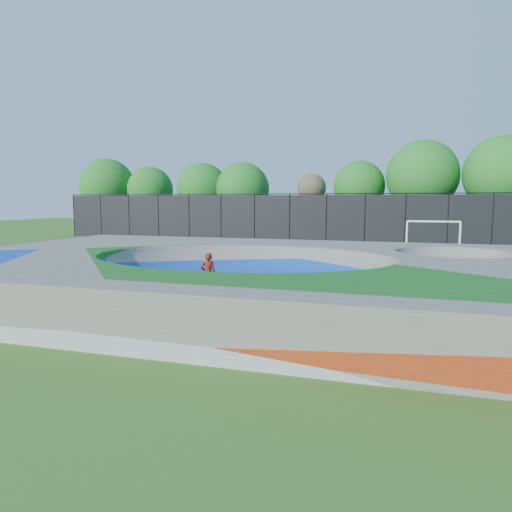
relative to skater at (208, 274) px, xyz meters
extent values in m
plane|color=#2E5818|center=(1.24, 0.19, -0.78)|extent=(120.00, 120.00, 0.00)
cube|color=gray|center=(1.24, 0.19, -0.03)|extent=(22.00, 14.00, 1.50)
imported|color=red|center=(0.00, 0.00, 0.00)|extent=(0.68, 0.61, 1.57)
cube|color=black|center=(0.00, 0.00, -0.76)|extent=(0.80, 0.54, 0.05)
cylinder|color=white|center=(7.27, 15.83, 0.28)|extent=(0.12, 0.12, 2.13)
cylinder|color=white|center=(10.46, 15.83, 0.28)|extent=(0.12, 0.12, 2.13)
cylinder|color=white|center=(8.86, 15.83, 1.34)|extent=(3.19, 0.12, 0.12)
cylinder|color=black|center=(-22.76, 21.19, 1.22)|extent=(0.09, 0.09, 4.00)
cylinder|color=black|center=(-19.76, 21.19, 1.22)|extent=(0.09, 0.09, 4.00)
cylinder|color=black|center=(-16.76, 21.19, 1.22)|extent=(0.09, 0.09, 4.00)
cylinder|color=black|center=(-13.76, 21.19, 1.22)|extent=(0.09, 0.09, 4.00)
cylinder|color=black|center=(-10.76, 21.19, 1.22)|extent=(0.09, 0.09, 4.00)
cylinder|color=black|center=(-7.76, 21.19, 1.22)|extent=(0.09, 0.09, 4.00)
cylinder|color=black|center=(-4.76, 21.19, 1.22)|extent=(0.09, 0.09, 4.00)
cylinder|color=black|center=(-1.76, 21.19, 1.22)|extent=(0.09, 0.09, 4.00)
cylinder|color=black|center=(1.24, 21.19, 1.22)|extent=(0.09, 0.09, 4.00)
cylinder|color=black|center=(4.24, 21.19, 1.22)|extent=(0.09, 0.09, 4.00)
cylinder|color=black|center=(7.24, 21.19, 1.22)|extent=(0.09, 0.09, 4.00)
cylinder|color=black|center=(10.24, 21.19, 1.22)|extent=(0.09, 0.09, 4.00)
cylinder|color=black|center=(13.24, 21.19, 1.22)|extent=(0.09, 0.09, 4.00)
cube|color=black|center=(1.24, 21.19, 1.22)|extent=(48.00, 0.03, 3.80)
cylinder|color=black|center=(1.24, 21.19, 3.22)|extent=(48.00, 0.08, 0.08)
cylinder|color=#4B3125|center=(-22.82, 26.77, 0.64)|extent=(0.44, 0.44, 2.84)
sphere|color=#1B671D|center=(-22.82, 26.77, 4.20)|extent=(5.72, 5.72, 5.72)
cylinder|color=#4B3125|center=(-17.89, 27.05, 0.62)|extent=(0.44, 0.44, 2.80)
sphere|color=#1B671D|center=(-17.89, 27.05, 3.78)|extent=(4.70, 4.70, 4.70)
cylinder|color=#4B3125|center=(-11.42, 25.70, 0.57)|extent=(0.44, 0.44, 2.72)
sphere|color=#1B671D|center=(-11.42, 25.70, 3.79)|extent=(4.96, 4.96, 4.96)
cylinder|color=#4B3125|center=(-7.28, 25.57, 0.52)|extent=(0.44, 0.44, 2.62)
sphere|color=#1B671D|center=(-7.28, 25.57, 3.71)|extent=(5.00, 5.00, 5.00)
cylinder|color=#4B3125|center=(-0.82, 25.98, 0.96)|extent=(0.44, 0.44, 3.49)
sphere|color=brown|center=(-0.82, 25.98, 3.81)|extent=(2.60, 2.60, 2.60)
cylinder|color=#4B3125|center=(3.32, 26.73, 0.73)|extent=(0.44, 0.44, 3.03)
sphere|color=#1B671D|center=(3.32, 26.73, 3.95)|extent=(4.53, 4.53, 4.53)
cylinder|color=#4B3125|center=(8.58, 26.02, 0.87)|extent=(0.44, 0.44, 3.31)
sphere|color=#1B671D|center=(8.58, 26.02, 4.75)|extent=(5.95, 5.95, 5.95)
cylinder|color=#4B3125|center=(14.52, 25.34, 0.87)|extent=(0.44, 0.44, 3.31)
sphere|color=#1B671D|center=(14.52, 25.34, 4.77)|extent=(5.99, 5.99, 5.99)
camera|label=1|loc=(6.53, -15.32, 2.68)|focal=32.00mm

